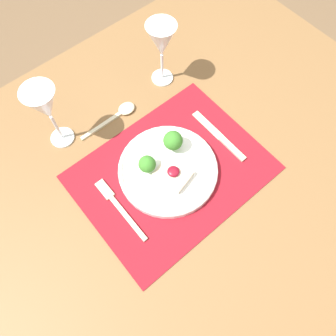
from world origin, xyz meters
name	(u,v)px	position (x,y,z in m)	size (l,w,h in m)	color
ground_plane	(170,240)	(0.00, 0.00, 0.00)	(8.00, 8.00, 0.00)	brown
dining_table	(171,185)	(0.00, 0.00, 0.69)	(1.42, 1.09, 0.78)	brown
placemat	(172,172)	(0.00, 0.00, 0.78)	(0.48, 0.37, 0.00)	maroon
dinner_plate	(168,168)	(-0.01, 0.01, 0.80)	(0.26, 0.26, 0.08)	white
fork	(117,205)	(-0.16, 0.02, 0.78)	(0.02, 0.20, 0.01)	beige
knife	(222,139)	(0.17, -0.01, 0.78)	(0.02, 0.20, 0.01)	beige
spoon	(121,113)	(0.01, 0.24, 0.78)	(0.18, 0.04, 0.01)	beige
wine_glass_near	(161,43)	(0.18, 0.26, 0.92)	(0.08, 0.08, 0.20)	white
wine_glass_far	(45,106)	(-0.16, 0.27, 0.92)	(0.08, 0.08, 0.20)	white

